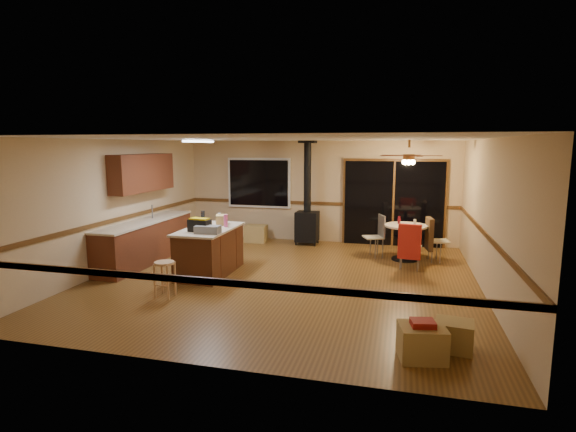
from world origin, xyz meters
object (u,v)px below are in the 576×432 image
(kitchen_island, at_px, (210,251))
(wood_stove, at_px, (307,216))
(chair_left, at_px, (378,231))
(box_corner_a, at_px, (422,342))
(box_corner_b, at_px, (454,335))
(chair_right, at_px, (431,234))
(dining_table, at_px, (406,236))
(bar_stool, at_px, (165,279))
(toolbox_grey, at_px, (208,229))
(chair_near, at_px, (410,242))
(box_under_window, at_px, (256,234))
(blue_bucket, at_px, (211,275))
(toolbox_black, at_px, (200,226))

(kitchen_island, height_order, wood_stove, wood_stove)
(chair_left, xyz_separation_m, box_corner_a, (0.78, -4.86, -0.39))
(wood_stove, distance_m, box_corner_b, 6.20)
(kitchen_island, distance_m, chair_right, 4.69)
(dining_table, bearing_deg, chair_right, 2.50)
(bar_stool, bearing_deg, toolbox_grey, 70.96)
(chair_near, xyz_separation_m, box_corner_a, (0.11, -3.84, -0.40))
(wood_stove, distance_m, chair_left, 2.02)
(chair_right, bearing_deg, bar_stool, -141.35)
(kitchen_island, relative_size, toolbox_grey, 3.75)
(chair_near, relative_size, chair_right, 1.00)
(dining_table, xyz_separation_m, chair_left, (-0.60, 0.14, 0.06))
(bar_stool, xyz_separation_m, box_under_window, (0.11, 4.45, -0.08))
(toolbox_grey, xyz_separation_m, chair_right, (4.04, 2.51, -0.37))
(dining_table, bearing_deg, blue_bucket, -144.49)
(box_corner_b, bearing_deg, chair_left, 104.53)
(wood_stove, relative_size, blue_bucket, 8.89)
(toolbox_grey, relative_size, box_corner_a, 0.85)
(toolbox_black, relative_size, chair_near, 0.58)
(wood_stove, bearing_deg, blue_bucket, -107.04)
(toolbox_grey, distance_m, box_corner_b, 4.56)
(chair_left, xyz_separation_m, chair_right, (1.12, -0.12, 0.01))
(toolbox_grey, bearing_deg, wood_stove, 72.52)
(wood_stove, distance_m, box_corner_a, 6.33)
(box_corner_b, bearing_deg, dining_table, 97.39)
(blue_bucket, height_order, dining_table, dining_table)
(wood_stove, bearing_deg, kitchen_island, -113.09)
(box_under_window, bearing_deg, chair_right, -12.61)
(box_corner_b, bearing_deg, toolbox_black, 155.05)
(toolbox_grey, height_order, blue_bucket, toolbox_grey)
(chair_near, distance_m, box_corner_b, 3.55)
(kitchen_island, relative_size, wood_stove, 0.67)
(wood_stove, bearing_deg, bar_stool, -107.82)
(dining_table, relative_size, box_corner_a, 1.74)
(toolbox_black, bearing_deg, dining_table, 32.42)
(box_corner_b, bearing_deg, kitchen_island, 151.11)
(toolbox_black, xyz_separation_m, box_under_window, (-0.02, 3.35, -0.79))
(toolbox_grey, height_order, box_corner_b, toolbox_grey)
(wood_stove, relative_size, bar_stool, 4.24)
(blue_bucket, bearing_deg, bar_stool, -110.55)
(box_corner_a, bearing_deg, chair_right, 85.89)
(dining_table, relative_size, box_corner_b, 2.05)
(toolbox_black, distance_m, chair_right, 4.90)
(toolbox_grey, height_order, toolbox_black, toolbox_black)
(toolbox_black, relative_size, dining_table, 0.44)
(box_under_window, relative_size, box_corner_a, 1.04)
(box_corner_b, bearing_deg, bar_stool, 168.57)
(blue_bucket, xyz_separation_m, chair_near, (3.56, 1.61, 0.48))
(blue_bucket, relative_size, box_under_window, 0.52)
(wood_stove, height_order, chair_near, wood_stove)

